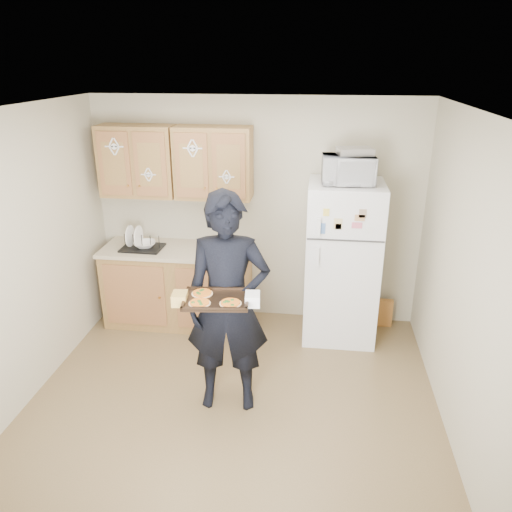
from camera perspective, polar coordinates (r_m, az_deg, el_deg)
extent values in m
plane|color=brown|center=(4.55, -2.92, -17.06)|extent=(3.60, 3.60, 0.00)
plane|color=silver|center=(3.57, -3.70, 16.10)|extent=(3.60, 3.60, 0.00)
cube|color=#B6AE94|center=(5.56, 0.07, 5.02)|extent=(3.60, 0.04, 2.50)
cube|color=#B6AE94|center=(2.41, -11.43, -20.17)|extent=(3.60, 0.04, 2.50)
cube|color=#B6AE94|center=(4.56, -26.12, -1.12)|extent=(0.04, 3.60, 2.50)
cube|color=#B6AE94|center=(4.00, 23.09, -3.69)|extent=(0.04, 3.60, 2.50)
cube|color=white|center=(5.31, 9.78, -0.70)|extent=(0.75, 0.70, 1.70)
cube|color=brown|center=(5.73, -8.83, -3.53)|extent=(1.60, 0.60, 0.86)
cube|color=#C8B39A|center=(5.55, -9.09, 0.67)|extent=(1.64, 0.64, 0.04)
cube|color=brown|center=(5.54, -13.33, 10.51)|extent=(0.80, 0.33, 0.75)
cube|color=brown|center=(5.32, -4.87, 10.55)|extent=(0.80, 0.33, 0.75)
cube|color=#C88E46|center=(5.87, 14.33, -6.29)|extent=(0.20, 0.07, 0.32)
imported|color=black|center=(4.13, -3.22, -5.59)|extent=(0.74, 0.53, 1.91)
cube|color=black|center=(3.79, -4.58, -5.04)|extent=(0.53, 0.41, 0.04)
cylinder|color=orange|center=(3.72, -6.47, -5.33)|extent=(0.16, 0.16, 0.02)
cylinder|color=orange|center=(3.70, -2.93, -5.38)|extent=(0.16, 0.16, 0.02)
cylinder|color=orange|center=(3.86, -6.17, -4.23)|extent=(0.16, 0.16, 0.02)
imported|color=white|center=(4.98, 10.49, 9.66)|extent=(0.52, 0.37, 0.28)
cube|color=silver|center=(4.98, 11.24, 11.65)|extent=(0.37, 0.29, 0.07)
cube|color=black|center=(5.58, -12.92, 1.67)|extent=(0.44, 0.34, 0.17)
imported|color=white|center=(5.58, -12.61, 1.31)|extent=(0.30, 0.30, 0.06)
imported|color=white|center=(5.28, -3.10, 1.27)|extent=(0.11, 0.11, 0.21)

